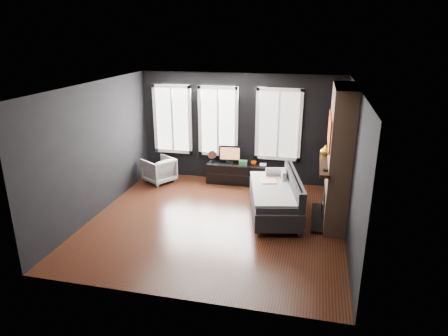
% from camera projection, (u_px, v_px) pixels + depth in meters
% --- Properties ---
extents(floor, '(5.00, 5.00, 0.00)m').
position_uv_depth(floor, '(216.00, 222.00, 8.03)').
color(floor, black).
rests_on(floor, ground).
extents(ceiling, '(5.00, 5.00, 0.00)m').
position_uv_depth(ceiling, '(215.00, 86.00, 7.15)').
color(ceiling, white).
rests_on(ceiling, ground).
extents(wall_back, '(5.00, 0.02, 2.70)m').
position_uv_depth(wall_back, '(240.00, 128.00, 9.90)').
color(wall_back, black).
rests_on(wall_back, ground).
extents(wall_left, '(0.02, 5.00, 2.70)m').
position_uv_depth(wall_left, '(97.00, 149.00, 8.12)').
color(wall_left, black).
rests_on(wall_left, ground).
extents(wall_right, '(0.02, 5.00, 2.70)m').
position_uv_depth(wall_right, '(352.00, 167.00, 7.06)').
color(wall_right, black).
rests_on(wall_right, ground).
extents(windows, '(4.00, 0.16, 1.76)m').
position_uv_depth(windows, '(222.00, 86.00, 9.62)').
color(windows, white).
rests_on(windows, wall_back).
extents(fireplace, '(0.70, 1.62, 2.70)m').
position_uv_depth(fireplace, '(339.00, 157.00, 7.65)').
color(fireplace, '#93724C').
rests_on(fireplace, floor).
extents(sofa, '(1.43, 2.22, 0.88)m').
position_uv_depth(sofa, '(275.00, 195.00, 8.20)').
color(sofa, '#242426').
rests_on(sofa, floor).
extents(stripe_pillow, '(0.14, 0.34, 0.33)m').
position_uv_depth(stripe_pillow, '(283.00, 178.00, 8.59)').
color(stripe_pillow, gray).
rests_on(stripe_pillow, sofa).
extents(armchair, '(0.89, 0.90, 0.69)m').
position_uv_depth(armchair, '(159.00, 169.00, 10.06)').
color(armchair, silver).
rests_on(armchair, floor).
extents(media_console, '(1.49, 0.49, 0.51)m').
position_uv_depth(media_console, '(237.00, 173.00, 10.01)').
color(media_console, black).
rests_on(media_console, floor).
extents(monitor, '(0.57, 0.17, 0.50)m').
position_uv_depth(monitor, '(230.00, 153.00, 9.92)').
color(monitor, black).
rests_on(monitor, media_console).
extents(desk_fan, '(0.27, 0.27, 0.30)m').
position_uv_depth(desk_fan, '(212.00, 156.00, 10.04)').
color(desk_fan, '#A4A4A4').
rests_on(desk_fan, media_console).
extents(mug, '(0.16, 0.15, 0.13)m').
position_uv_depth(mug, '(254.00, 162.00, 9.82)').
color(mug, '#CC4101').
rests_on(mug, media_console).
extents(book, '(0.16, 0.03, 0.22)m').
position_uv_depth(book, '(260.00, 161.00, 9.82)').
color(book, tan).
rests_on(book, media_console).
extents(storage_box, '(0.20, 0.13, 0.11)m').
position_uv_depth(storage_box, '(243.00, 162.00, 9.85)').
color(storage_box, '#357A4C').
rests_on(storage_box, media_console).
extents(mantel_vase, '(0.23, 0.23, 0.21)m').
position_uv_depth(mantel_vase, '(325.00, 150.00, 8.13)').
color(mantel_vase, gold).
rests_on(mantel_vase, fireplace).
extents(mantel_clock, '(0.13, 0.13, 0.04)m').
position_uv_depth(mantel_clock, '(325.00, 170.00, 7.23)').
color(mantel_clock, black).
rests_on(mantel_clock, fireplace).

